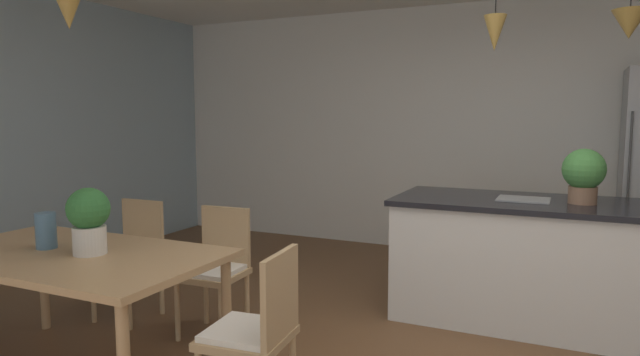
{
  "coord_description": "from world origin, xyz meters",
  "views": [
    {
      "loc": [
        0.63,
        -2.81,
        1.51
      ],
      "look_at": [
        -0.9,
        0.48,
        1.09
      ],
      "focal_mm": 30.58,
      "sensor_mm": 36.0,
      "label": 1
    }
  ],
  "objects_px": {
    "chair_far_right": "(216,266)",
    "potted_plant_on_table": "(89,218)",
    "chair_far_left": "(132,255)",
    "chair_kitchen_end": "(256,330)",
    "potted_plant_on_island": "(584,173)",
    "dining_table": "(72,264)",
    "kitchen_island": "(548,262)",
    "vase_on_dining_table": "(46,231)"
  },
  "relations": [
    {
      "from": "chair_far_right",
      "to": "potted_plant_on_table",
      "type": "distance_m",
      "value": 0.99
    },
    {
      "from": "potted_plant_on_table",
      "to": "chair_kitchen_end",
      "type": "bearing_deg",
      "value": -0.54
    },
    {
      "from": "dining_table",
      "to": "vase_on_dining_table",
      "type": "height_order",
      "value": "vase_on_dining_table"
    },
    {
      "from": "chair_far_left",
      "to": "vase_on_dining_table",
      "type": "distance_m",
      "value": 0.94
    },
    {
      "from": "kitchen_island",
      "to": "potted_plant_on_table",
      "type": "relative_size",
      "value": 5.77
    },
    {
      "from": "kitchen_island",
      "to": "potted_plant_on_island",
      "type": "height_order",
      "value": "potted_plant_on_island"
    },
    {
      "from": "dining_table",
      "to": "chair_far_left",
      "type": "height_order",
      "value": "chair_far_left"
    },
    {
      "from": "potted_plant_on_island",
      "to": "chair_far_left",
      "type": "bearing_deg",
      "value": -159.29
    },
    {
      "from": "chair_kitchen_end",
      "to": "dining_table",
      "type": "bearing_deg",
      "value": -179.78
    },
    {
      "from": "chair_far_left",
      "to": "potted_plant_on_island",
      "type": "xyz_separation_m",
      "value": [
        3.04,
        1.15,
        0.64
      ]
    },
    {
      "from": "dining_table",
      "to": "vase_on_dining_table",
      "type": "relative_size",
      "value": 8.05
    },
    {
      "from": "chair_far_left",
      "to": "potted_plant_on_island",
      "type": "bearing_deg",
      "value": 20.71
    },
    {
      "from": "chair_kitchen_end",
      "to": "potted_plant_on_island",
      "type": "relative_size",
      "value": 2.27
    },
    {
      "from": "chair_far_right",
      "to": "chair_far_left",
      "type": "bearing_deg",
      "value": 180.0
    },
    {
      "from": "potted_plant_on_table",
      "to": "potted_plant_on_island",
      "type": "bearing_deg",
      "value": 38.22
    },
    {
      "from": "kitchen_island",
      "to": "chair_far_right",
      "type": "bearing_deg",
      "value": -150.96
    },
    {
      "from": "dining_table",
      "to": "potted_plant_on_island",
      "type": "height_order",
      "value": "potted_plant_on_island"
    },
    {
      "from": "chair_kitchen_end",
      "to": "vase_on_dining_table",
      "type": "xyz_separation_m",
      "value": [
        -1.44,
        0.0,
        0.36
      ]
    },
    {
      "from": "kitchen_island",
      "to": "potted_plant_on_table",
      "type": "xyz_separation_m",
      "value": [
        -2.32,
        -1.99,
        0.48
      ]
    },
    {
      "from": "dining_table",
      "to": "chair_far_left",
      "type": "xyz_separation_m",
      "value": [
        -0.39,
        0.85,
        -0.19
      ]
    },
    {
      "from": "chair_kitchen_end",
      "to": "potted_plant_on_island",
      "type": "distance_m",
      "value": 2.54
    },
    {
      "from": "potted_plant_on_table",
      "to": "chair_far_right",
      "type": "bearing_deg",
      "value": 73.24
    },
    {
      "from": "potted_plant_on_table",
      "to": "chair_far_left",
      "type": "bearing_deg",
      "value": 121.5
    },
    {
      "from": "chair_far_left",
      "to": "vase_on_dining_table",
      "type": "height_order",
      "value": "vase_on_dining_table"
    },
    {
      "from": "potted_plant_on_island",
      "to": "vase_on_dining_table",
      "type": "height_order",
      "value": "potted_plant_on_island"
    },
    {
      "from": "chair_far_right",
      "to": "potted_plant_on_island",
      "type": "xyz_separation_m",
      "value": [
        2.27,
        1.15,
        0.64
      ]
    },
    {
      "from": "potted_plant_on_table",
      "to": "vase_on_dining_table",
      "type": "bearing_deg",
      "value": -178.28
    },
    {
      "from": "chair_kitchen_end",
      "to": "kitchen_island",
      "type": "distance_m",
      "value": 2.35
    },
    {
      "from": "dining_table",
      "to": "potted_plant_on_island",
      "type": "xyz_separation_m",
      "value": [
        2.66,
        2.0,
        0.45
      ]
    },
    {
      "from": "chair_far_right",
      "to": "kitchen_island",
      "type": "bearing_deg",
      "value": 29.04
    },
    {
      "from": "chair_far_left",
      "to": "kitchen_island",
      "type": "distance_m",
      "value": 3.06
    },
    {
      "from": "vase_on_dining_table",
      "to": "chair_far_left",
      "type": "bearing_deg",
      "value": 101.6
    },
    {
      "from": "chair_far_right",
      "to": "potted_plant_on_island",
      "type": "height_order",
      "value": "potted_plant_on_island"
    },
    {
      "from": "chair_far_right",
      "to": "potted_plant_on_table",
      "type": "bearing_deg",
      "value": -106.76
    },
    {
      "from": "chair_far_left",
      "to": "vase_on_dining_table",
      "type": "bearing_deg",
      "value": -78.4
    },
    {
      "from": "chair_kitchen_end",
      "to": "kitchen_island",
      "type": "height_order",
      "value": "kitchen_island"
    },
    {
      "from": "dining_table",
      "to": "potted_plant_on_island",
      "type": "distance_m",
      "value": 3.36
    },
    {
      "from": "chair_kitchen_end",
      "to": "kitchen_island",
      "type": "xyz_separation_m",
      "value": [
        1.23,
        2.0,
        -0.01
      ]
    },
    {
      "from": "chair_far_right",
      "to": "kitchen_island",
      "type": "distance_m",
      "value": 2.37
    },
    {
      "from": "dining_table",
      "to": "chair_far_right",
      "type": "distance_m",
      "value": 0.96
    },
    {
      "from": "chair_far_left",
      "to": "chair_kitchen_end",
      "type": "bearing_deg",
      "value": -27.83
    },
    {
      "from": "vase_on_dining_table",
      "to": "chair_kitchen_end",
      "type": "bearing_deg",
      "value": -0.0
    }
  ]
}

